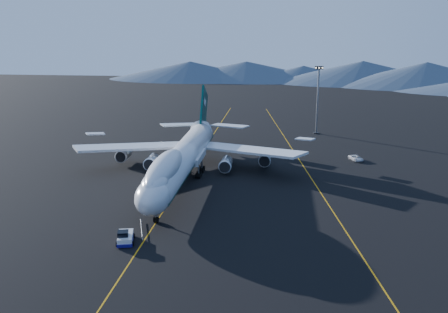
# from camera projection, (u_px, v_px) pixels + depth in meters

# --- Properties ---
(ground) EXTENTS (500.00, 500.00, 0.00)m
(ground) POSITION_uv_depth(u_px,v_px,m) (183.00, 180.00, 119.76)
(ground) COLOR black
(ground) RESTS_ON ground
(taxiway_line_main) EXTENTS (0.25, 220.00, 0.01)m
(taxiway_line_main) POSITION_uv_depth(u_px,v_px,m) (183.00, 180.00, 119.76)
(taxiway_line_main) COLOR #C3850B
(taxiway_line_main) RESTS_ON ground
(taxiway_line_side) EXTENTS (28.08, 198.09, 0.01)m
(taxiway_line_side) POSITION_uv_depth(u_px,v_px,m) (308.00, 173.00, 126.00)
(taxiway_line_side) COLOR #C3850B
(taxiway_line_side) RESTS_ON ground
(boeing_747) EXTENTS (59.62, 72.43, 19.37)m
(boeing_747) POSITION_uv_depth(u_px,v_px,m) (183.00, 157.00, 118.32)
(boeing_747) COLOR silver
(boeing_747) RESTS_ON ground
(pushback_tug) EXTENTS (3.87, 5.61, 2.24)m
(pushback_tug) POSITION_uv_depth(u_px,v_px,m) (125.00, 238.00, 85.47)
(pushback_tug) COLOR silver
(pushback_tug) RESTS_ON ground
(service_van) EXTENTS (4.09, 5.68, 1.44)m
(service_van) POSITION_uv_depth(u_px,v_px,m) (356.00, 158.00, 137.26)
(service_van) COLOR silver
(service_van) RESTS_ON ground
(floodlight_mast) EXTENTS (2.84, 2.13, 22.99)m
(floodlight_mast) POSITION_uv_depth(u_px,v_px,m) (318.00, 100.00, 169.06)
(floodlight_mast) COLOR black
(floodlight_mast) RESTS_ON ground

